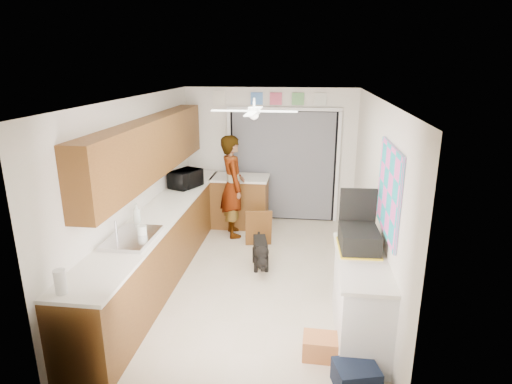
{
  "coord_description": "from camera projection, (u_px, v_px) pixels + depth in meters",
  "views": [
    {
      "loc": [
        0.74,
        -5.42,
        2.93
      ],
      "look_at": [
        0.0,
        0.4,
        1.15
      ],
      "focal_mm": 30.0,
      "sensor_mm": 36.0,
      "label": 1
    }
  ],
  "objects": [
    {
      "name": "floor",
      "position": [
        252.0,
        277.0,
        6.09
      ],
      "size": [
        5.0,
        5.0,
        0.0
      ],
      "primitive_type": "plane",
      "color": "beige",
      "rests_on": "ground"
    },
    {
      "name": "ceiling",
      "position": [
        252.0,
        98.0,
        5.36
      ],
      "size": [
        5.0,
        5.0,
        0.0
      ],
      "primitive_type": "plane",
      "rotation": [
        3.14,
        0.0,
        0.0
      ],
      "color": "white",
      "rests_on": "ground"
    },
    {
      "name": "wall_back",
      "position": [
        270.0,
        155.0,
        8.1
      ],
      "size": [
        3.2,
        0.0,
        3.2
      ],
      "primitive_type": "plane",
      "rotation": [
        1.57,
        0.0,
        0.0
      ],
      "color": "white",
      "rests_on": "ground"
    },
    {
      "name": "wall_front",
      "position": [
        209.0,
        286.0,
        3.35
      ],
      "size": [
        3.2,
        0.0,
        3.2
      ],
      "primitive_type": "plane",
      "rotation": [
        -1.57,
        0.0,
        0.0
      ],
      "color": "white",
      "rests_on": "ground"
    },
    {
      "name": "wall_left",
      "position": [
        138.0,
        189.0,
        5.92
      ],
      "size": [
        0.0,
        5.0,
        5.0
      ],
      "primitive_type": "plane",
      "rotation": [
        1.57,
        0.0,
        1.57
      ],
      "color": "white",
      "rests_on": "ground"
    },
    {
      "name": "wall_right",
      "position": [
        375.0,
        198.0,
        5.53
      ],
      "size": [
        0.0,
        5.0,
        5.0
      ],
      "primitive_type": "plane",
      "rotation": [
        1.57,
        0.0,
        -1.57
      ],
      "color": "white",
      "rests_on": "ground"
    },
    {
      "name": "left_base_cabinets",
      "position": [
        162.0,
        243.0,
        6.11
      ],
      "size": [
        0.6,
        4.8,
        0.9
      ],
      "primitive_type": "cube",
      "color": "brown",
      "rests_on": "floor"
    },
    {
      "name": "left_countertop",
      "position": [
        161.0,
        213.0,
        5.98
      ],
      "size": [
        0.62,
        4.8,
        0.04
      ],
      "primitive_type": "cube",
      "color": "white",
      "rests_on": "left_base_cabinets"
    },
    {
      "name": "upper_cabinets",
      "position": [
        151.0,
        148.0,
        5.93
      ],
      "size": [
        0.32,
        4.0,
        0.8
      ],
      "primitive_type": "cube",
      "color": "brown",
      "rests_on": "wall_left"
    },
    {
      "name": "sink_basin",
      "position": [
        132.0,
        238.0,
        5.02
      ],
      "size": [
        0.5,
        0.76,
        0.06
      ],
      "primitive_type": "cube",
      "color": "silver",
      "rests_on": "left_countertop"
    },
    {
      "name": "faucet",
      "position": [
        116.0,
        230.0,
        5.01
      ],
      "size": [
        0.03,
        0.03,
        0.22
      ],
      "primitive_type": "cylinder",
      "color": "silver",
      "rests_on": "left_countertop"
    },
    {
      "name": "peninsula_base",
      "position": [
        240.0,
        202.0,
        7.91
      ],
      "size": [
        1.0,
        0.6,
        0.9
      ],
      "primitive_type": "cube",
      "color": "brown",
      "rests_on": "floor"
    },
    {
      "name": "peninsula_top",
      "position": [
        240.0,
        178.0,
        7.78
      ],
      "size": [
        1.04,
        0.64,
        0.04
      ],
      "primitive_type": "cube",
      "color": "white",
      "rests_on": "peninsula_base"
    },
    {
      "name": "back_opening_recess",
      "position": [
        283.0,
        166.0,
        8.1
      ],
      "size": [
        2.0,
        0.06,
        2.1
      ],
      "primitive_type": "cube",
      "color": "black",
      "rests_on": "wall_back"
    },
    {
      "name": "curtain_panel",
      "position": [
        283.0,
        167.0,
        8.06
      ],
      "size": [
        1.9,
        0.03,
        2.05
      ],
      "primitive_type": "cube",
      "color": "slate",
      "rests_on": "wall_back"
    },
    {
      "name": "door_trim_left",
      "position": [
        230.0,
        165.0,
        8.19
      ],
      "size": [
        0.06,
        0.04,
        2.1
      ],
      "primitive_type": "cube",
      "color": "white",
      "rests_on": "wall_back"
    },
    {
      "name": "door_trim_right",
      "position": [
        337.0,
        168.0,
        7.94
      ],
      "size": [
        0.06,
        0.04,
        2.1
      ],
      "primitive_type": "cube",
      "color": "white",
      "rests_on": "wall_back"
    },
    {
      "name": "door_trim_head",
      "position": [
        284.0,
        109.0,
        7.76
      ],
      "size": [
        2.1,
        0.04,
        0.06
      ],
      "primitive_type": "cube",
      "color": "white",
      "rests_on": "wall_back"
    },
    {
      "name": "header_frame_1",
      "position": [
        257.0,
        99.0,
        7.79
      ],
      "size": [
        0.22,
        0.02,
        0.22
      ],
      "primitive_type": "cube",
      "color": "#528ADD",
      "rests_on": "wall_back"
    },
    {
      "name": "header_frame_2",
      "position": [
        276.0,
        99.0,
        7.75
      ],
      "size": [
        0.22,
        0.02,
        0.22
      ],
      "primitive_type": "cube",
      "color": "#D14E6C",
      "rests_on": "wall_back"
    },
    {
      "name": "header_frame_3",
      "position": [
        298.0,
        99.0,
        7.7
      ],
      "size": [
        0.22,
        0.02,
        0.22
      ],
      "primitive_type": "cube",
      "color": "#64AA61",
      "rests_on": "wall_back"
    },
    {
      "name": "header_frame_4",
      "position": [
        320.0,
        99.0,
        7.65
      ],
      "size": [
        0.22,
        0.02,
        0.22
      ],
      "primitive_type": "cube",
      "color": "silver",
      "rests_on": "wall_back"
    },
    {
      "name": "route66_sign",
      "position": [
        219.0,
        98.0,
        7.88
      ],
      "size": [
        0.22,
        0.02,
        0.26
      ],
      "primitive_type": "cube",
      "color": "silver",
      "rests_on": "wall_back"
    },
    {
      "name": "right_counter_base",
      "position": [
        360.0,
        300.0,
        4.65
      ],
      "size": [
        0.5,
        1.4,
        0.9
      ],
      "primitive_type": "cube",
      "color": "white",
      "rests_on": "floor"
    },
    {
      "name": "right_counter_top",
      "position": [
        362.0,
        261.0,
        4.52
      ],
      "size": [
        0.54,
        1.44,
        0.04
      ],
      "primitive_type": "cube",
      "color": "white",
      "rests_on": "right_counter_base"
    },
    {
      "name": "abstract_painting",
      "position": [
        389.0,
        190.0,
        4.47
      ],
      "size": [
        0.03,
        1.15,
        0.95
      ],
      "primitive_type": "cube",
      "color": "#FF5DC5",
      "rests_on": "wall_right"
    },
    {
      "name": "ceiling_fan",
      "position": [
        254.0,
        111.0,
        5.6
      ],
      "size": [
        1.14,
        1.14,
        0.24
      ],
      "primitive_type": "cube",
      "color": "white",
      "rests_on": "ceiling"
    },
    {
      "name": "microwave",
      "position": [
        186.0,
        179.0,
        7.08
      ],
      "size": [
        0.53,
        0.62,
        0.29
      ],
      "primitive_type": "imported",
      "rotation": [
        0.0,
        0.0,
        1.16
      ],
      "color": "black",
      "rests_on": "left_countertop"
    },
    {
      "name": "soap_bottle",
      "position": [
        137.0,
        213.0,
        5.51
      ],
      "size": [
        0.1,
        0.1,
        0.26
      ],
      "primitive_type": "imported",
      "rotation": [
        0.0,
        0.0,
        -0.01
      ],
      "color": "silver",
      "rests_on": "left_countertop"
    },
    {
      "name": "jar_a",
      "position": [
        142.0,
        232.0,
        5.05
      ],
      "size": [
        0.14,
        0.14,
        0.15
      ],
      "primitive_type": "cylinder",
      "rotation": [
        0.0,
        0.0,
        -0.32
      ],
      "color": "silver",
      "rests_on": "left_countertop"
    },
    {
      "name": "paper_towel_roll",
      "position": [
        60.0,
        282.0,
        3.82
      ],
      "size": [
        0.14,
        0.14,
        0.23
      ],
      "primitive_type": "cylinder",
      "rotation": [
        0.0,
        0.0,
        0.37
      ],
      "color": "white",
      "rests_on": "left_countertop"
    },
    {
      "name": "suitcase",
      "position": [
        359.0,
        239.0,
        4.73
      ],
      "size": [
        0.43,
        0.56,
        0.24
      ],
      "primitive_type": "cube",
      "rotation": [
        0.0,
        0.0,
        0.04
      ],
      "color": "black",
      "rests_on": "right_counter_top"
    },
    {
      "name": "suitcase_rim",
      "position": [
        358.0,
        248.0,
        4.76
      ],
      "size": [
        0.46,
        0.6,
        0.02
      ],
      "primitive_type": "cube",
      "rotation": [
        0.0,
        0.0,
        0.04
      ],
      "color": "yellow",
      "rests_on": "suitcase"
    },
    {
      "name": "suitcase_lid",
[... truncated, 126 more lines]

